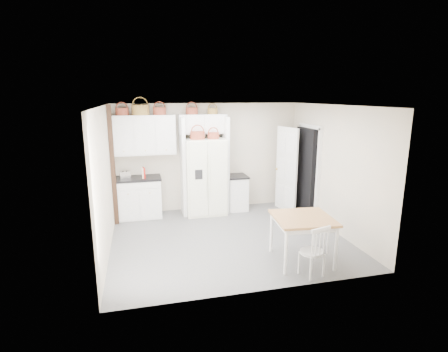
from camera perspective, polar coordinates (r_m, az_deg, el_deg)
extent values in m
plane|color=#525155|center=(7.10, 0.64, -10.05)|extent=(4.50, 4.50, 0.00)
plane|color=white|center=(6.53, 0.70, 11.43)|extent=(4.50, 4.50, 0.00)
plane|color=#B5B0A2|center=(8.61, -2.65, 3.12)|extent=(4.50, 0.00, 4.50)
plane|color=#B5B0A2|center=(6.52, -18.85, -0.82)|extent=(0.00, 4.00, 4.00)
plane|color=#B5B0A2|center=(7.56, 17.42, 1.13)|extent=(0.00, 4.00, 4.00)
cube|color=white|center=(8.30, -3.13, -0.06)|extent=(0.93, 0.75, 1.81)
cube|color=white|center=(8.35, -13.65, -3.53)|extent=(0.98, 0.62, 0.91)
cube|color=white|center=(8.67, 2.04, -2.82)|extent=(0.47, 0.56, 0.83)
cube|color=#A87B48|center=(6.18, 12.60, -10.01)|extent=(1.04, 1.04, 0.79)
cube|color=white|center=(5.75, 14.16, -11.92)|extent=(0.47, 0.45, 0.80)
cube|color=black|center=(8.23, -13.82, -0.36)|extent=(1.02, 0.66, 0.04)
cube|color=black|center=(8.56, 2.06, -0.04)|extent=(0.51, 0.60, 0.04)
cube|color=silver|center=(8.21, -15.87, 0.20)|extent=(0.25, 0.18, 0.16)
cube|color=#B3160E|center=(8.12, -12.98, 0.53)|extent=(0.07, 0.16, 0.24)
cube|color=beige|center=(8.13, -13.12, 0.51)|extent=(0.04, 0.16, 0.24)
cylinder|color=maroon|center=(8.16, -16.31, 10.06)|extent=(0.28, 0.28, 0.16)
cylinder|color=brown|center=(8.16, -13.49, 10.45)|extent=(0.38, 0.38, 0.23)
cylinder|color=maroon|center=(8.17, -10.47, 10.39)|extent=(0.29, 0.29, 0.17)
cylinder|color=maroon|center=(8.25, -5.28, 10.53)|extent=(0.28, 0.28, 0.16)
cylinder|color=brown|center=(8.34, -1.89, 10.54)|extent=(0.24, 0.24, 0.14)
cylinder|color=maroon|center=(8.00, -4.34, 6.64)|extent=(0.33, 0.33, 0.18)
cylinder|color=maroon|center=(8.07, -1.76, 6.60)|extent=(0.26, 0.26, 0.14)
cube|color=white|center=(8.20, -12.86, 6.54)|extent=(1.40, 0.34, 0.90)
cube|color=white|center=(8.31, -3.50, 8.49)|extent=(1.12, 0.34, 0.45)
cube|color=white|center=(8.24, -6.74, 1.53)|extent=(0.08, 0.60, 2.30)
cube|color=white|center=(8.42, 0.16, 1.87)|extent=(0.08, 0.60, 2.30)
cube|color=black|center=(7.83, -17.69, 1.51)|extent=(0.09, 0.09, 2.60)
cube|color=black|center=(8.43, 13.30, 0.66)|extent=(0.18, 0.85, 2.05)
cube|color=white|center=(8.57, 10.14, 1.01)|extent=(0.21, 0.79, 2.05)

